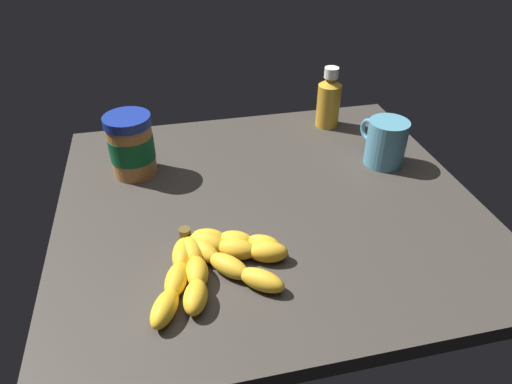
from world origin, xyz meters
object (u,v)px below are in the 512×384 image
banana_bunch (214,261)px  peanut_butter_jar (131,146)px  honey_bottle (329,100)px  coffee_mug (385,142)px

banana_bunch → peanut_butter_jar: peanut_butter_jar is taller
honey_bottle → coffee_mug: (19.57, 5.77, -1.67)cm
peanut_butter_jar → honey_bottle: size_ratio=0.88×
honey_bottle → coffee_mug: 20.47cm
peanut_butter_jar → banana_bunch: bearing=20.7°
banana_bunch → coffee_mug: size_ratio=1.96×
peanut_butter_jar → honey_bottle: 48.29cm
peanut_butter_jar → honey_bottle: bearing=104.3°
honey_bottle → coffee_mug: size_ratio=1.23×
honey_bottle → coffee_mug: bearing=16.4°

